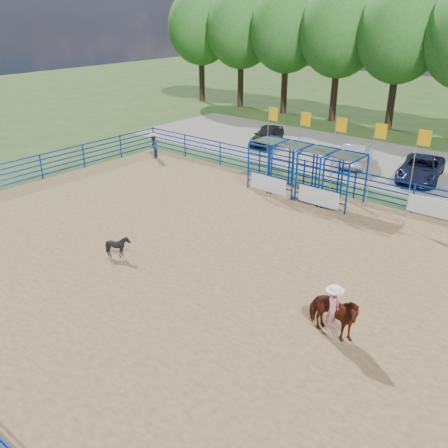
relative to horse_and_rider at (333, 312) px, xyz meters
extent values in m
plane|color=#3A5421|center=(-4.80, 1.13, -0.88)|extent=(120.00, 120.00, 0.00)
cube|color=#917048|center=(-4.80, 1.13, -0.87)|extent=(30.00, 20.00, 0.02)
cube|color=slate|center=(-4.80, 18.13, -0.88)|extent=(40.00, 10.00, 0.01)
imported|color=#5A2212|center=(0.00, 0.00, -0.10)|extent=(1.83, 0.89, 1.52)
imported|color=maroon|center=(0.00, 0.00, 0.76)|extent=(0.35, 0.52, 1.38)
cylinder|color=white|center=(0.00, 0.00, 1.48)|extent=(0.54, 0.54, 0.12)
imported|color=black|center=(-8.96, -0.78, -0.41)|extent=(0.96, 0.89, 0.91)
imported|color=navy|center=(-18.16, 9.60, -0.10)|extent=(0.91, 0.94, 1.52)
cylinder|color=tan|center=(-18.16, 9.60, 0.66)|extent=(0.56, 0.56, 0.11)
imported|color=black|center=(-14.47, 17.04, -0.20)|extent=(2.64, 4.25, 1.35)
imported|color=gray|center=(-7.54, 16.64, -0.20)|extent=(2.60, 4.31, 1.34)
imported|color=black|center=(-3.32, 16.36, -0.22)|extent=(3.01, 5.02, 1.30)
cube|color=white|center=(-8.60, 8.90, -0.33)|extent=(2.20, 0.04, 0.85)
cube|color=white|center=(-5.60, 8.90, -0.33)|extent=(2.20, 0.04, 0.85)
cube|color=white|center=(-0.80, 11.09, -0.33)|extent=(2.40, 0.04, 0.85)
cylinder|color=#3F2B19|center=(-29.80, 27.13, 1.52)|extent=(0.56, 0.56, 4.80)
ellipsoid|color=#2A6320|center=(-29.80, 27.13, 6.68)|extent=(6.40, 6.40, 7.36)
cylinder|color=#3F2B19|center=(-24.80, 27.13, 1.52)|extent=(0.56, 0.56, 4.80)
ellipsoid|color=#2A6320|center=(-24.80, 27.13, 6.68)|extent=(6.40, 6.40, 7.36)
cylinder|color=#3F2B19|center=(-19.80, 27.13, 1.52)|extent=(0.56, 0.56, 4.80)
ellipsoid|color=#2A6320|center=(-19.80, 27.13, 6.68)|extent=(6.40, 6.40, 7.36)
cylinder|color=#3F2B19|center=(-14.80, 27.13, 1.52)|extent=(0.56, 0.56, 4.80)
ellipsoid|color=#2A6320|center=(-14.80, 27.13, 6.68)|extent=(6.40, 6.40, 7.36)
cylinder|color=#3F2B19|center=(-9.80, 27.13, 1.52)|extent=(0.56, 0.56, 4.80)
ellipsoid|color=#2A6320|center=(-9.80, 27.13, 6.68)|extent=(6.40, 6.40, 7.36)
camera|label=1|loc=(5.49, -11.57, 8.32)|focal=40.00mm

